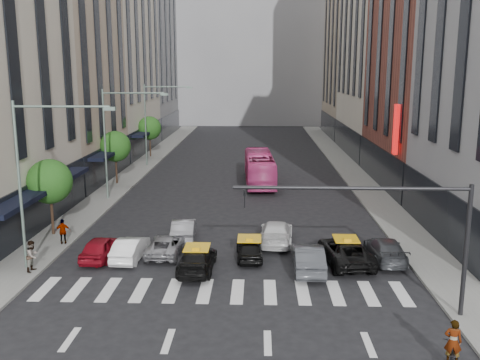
# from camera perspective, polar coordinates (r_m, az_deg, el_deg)

# --- Properties ---
(ground) EXTENTS (160.00, 160.00, 0.00)m
(ground) POSITION_cam_1_polar(r_m,az_deg,el_deg) (25.50, -1.78, -13.12)
(ground) COLOR black
(ground) RESTS_ON ground
(sidewalk_left) EXTENTS (3.00, 96.00, 0.15)m
(sidewalk_left) POSITION_cam_1_polar(r_m,az_deg,el_deg) (55.70, -11.64, 0.46)
(sidewalk_left) COLOR slate
(sidewalk_left) RESTS_ON ground
(sidewalk_right) EXTENTS (3.00, 96.00, 0.15)m
(sidewalk_right) POSITION_cam_1_polar(r_m,az_deg,el_deg) (55.05, 12.32, 0.30)
(sidewalk_right) COLOR slate
(sidewalk_right) RESTS_ON ground
(building_left_b) EXTENTS (8.00, 16.00, 24.00)m
(building_left_b) POSITION_cam_1_polar(r_m,az_deg,el_deg) (54.37, -18.45, 12.49)
(building_left_b) COLOR tan
(building_left_b) RESTS_ON ground
(building_left_c) EXTENTS (8.00, 20.00, 36.00)m
(building_left_c) POSITION_cam_1_polar(r_m,az_deg,el_deg) (71.91, -13.63, 17.21)
(building_left_c) COLOR beige
(building_left_c) RESTS_ON ground
(building_left_d) EXTENTS (8.00, 18.00, 30.00)m
(building_left_d) POSITION_cam_1_polar(r_m,az_deg,el_deg) (90.13, -10.24, 14.25)
(building_left_d) COLOR gray
(building_left_d) RESTS_ON ground
(building_right_b) EXTENTS (8.00, 18.00, 26.00)m
(building_right_b) POSITION_cam_1_polar(r_m,az_deg,el_deg) (52.47, 19.64, 13.55)
(building_right_b) COLOR brown
(building_right_b) RESTS_ON ground
(building_right_d) EXTENTS (8.00, 18.00, 28.00)m
(building_right_d) POSITION_cam_1_polar(r_m,az_deg,el_deg) (89.49, 12.24, 13.55)
(building_right_d) COLOR tan
(building_right_d) RESTS_ON ground
(building_far) EXTENTS (30.00, 10.00, 36.00)m
(building_far) POSITION_cam_1_polar(r_m,az_deg,el_deg) (108.35, 1.17, 15.56)
(building_far) COLOR gray
(building_far) RESTS_ON ground
(tree_near) EXTENTS (2.88, 2.88, 4.95)m
(tree_near) POSITION_cam_1_polar(r_m,az_deg,el_deg) (36.38, -19.63, -0.16)
(tree_near) COLOR black
(tree_near) RESTS_ON sidewalk_left
(tree_mid) EXTENTS (2.88, 2.88, 4.95)m
(tree_mid) POSITION_cam_1_polar(r_m,az_deg,el_deg) (51.36, -13.16, 3.50)
(tree_mid) COLOR black
(tree_mid) RESTS_ON sidewalk_left
(tree_far) EXTENTS (2.88, 2.88, 4.95)m
(tree_far) POSITION_cam_1_polar(r_m,az_deg,el_deg) (66.82, -9.63, 5.48)
(tree_far) COLOR black
(tree_far) RESTS_ON sidewalk_left
(streetlamp_near) EXTENTS (5.38, 0.25, 9.00)m
(streetlamp_near) POSITION_cam_1_polar(r_m,az_deg,el_deg) (29.86, -20.95, 1.68)
(streetlamp_near) COLOR gray
(streetlamp_near) RESTS_ON sidewalk_left
(streetlamp_mid) EXTENTS (5.38, 0.25, 9.00)m
(streetlamp_mid) POSITION_cam_1_polar(r_m,az_deg,el_deg) (44.88, -13.09, 5.26)
(streetlamp_mid) COLOR gray
(streetlamp_mid) RESTS_ON sidewalk_left
(streetlamp_far) EXTENTS (5.38, 0.25, 9.00)m
(streetlamp_far) POSITION_cam_1_polar(r_m,az_deg,el_deg) (60.41, -9.19, 7.00)
(streetlamp_far) COLOR gray
(streetlamp_far) RESTS_ON sidewalk_left
(traffic_signal) EXTENTS (10.10, 0.20, 6.00)m
(traffic_signal) POSITION_cam_1_polar(r_m,az_deg,el_deg) (23.75, 16.88, -4.01)
(traffic_signal) COLOR black
(traffic_signal) RESTS_ON ground
(liberty_sign) EXTENTS (0.30, 0.70, 4.00)m
(liberty_sign) POSITION_cam_1_polar(r_m,az_deg,el_deg) (44.73, 16.30, 5.20)
(liberty_sign) COLOR red
(liberty_sign) RESTS_ON ground
(car_red) EXTENTS (1.74, 3.97, 1.33)m
(car_red) POSITION_cam_1_polar(r_m,az_deg,el_deg) (31.94, -14.63, -7.00)
(car_red) COLOR maroon
(car_red) RESTS_ON ground
(car_white_front) EXTENTS (1.57, 3.99, 1.29)m
(car_white_front) POSITION_cam_1_polar(r_m,az_deg,el_deg) (31.50, -11.61, -7.16)
(car_white_front) COLOR white
(car_white_front) RESTS_ON ground
(car_silver) EXTENTS (2.04, 4.24, 1.16)m
(car_silver) POSITION_cam_1_polar(r_m,az_deg,el_deg) (31.93, -7.91, -6.89)
(car_silver) COLOR #95959A
(car_silver) RESTS_ON ground
(taxi_left) EXTENTS (1.95, 4.57, 1.31)m
(taxi_left) POSITION_cam_1_polar(r_m,az_deg,el_deg) (29.23, -4.60, -8.43)
(taxi_left) COLOR black
(taxi_left) RESTS_ON ground
(taxi_center) EXTENTS (1.65, 3.65, 1.22)m
(taxi_center) POSITION_cam_1_polar(r_m,az_deg,el_deg) (30.89, 1.01, -7.37)
(taxi_center) COLOR black
(taxi_center) RESTS_ON ground
(car_grey_mid) EXTENTS (1.57, 4.50, 1.48)m
(car_grey_mid) POSITION_cam_1_polar(r_m,az_deg,el_deg) (29.35, 7.27, -8.23)
(car_grey_mid) COLOR #3B3E42
(car_grey_mid) RESTS_ON ground
(taxi_right) EXTENTS (2.92, 5.33, 1.42)m
(taxi_right) POSITION_cam_1_polar(r_m,az_deg,el_deg) (30.79, 11.19, -7.46)
(taxi_right) COLOR black
(taxi_right) RESTS_ON ground
(car_grey_curb) EXTENTS (1.87, 4.55, 1.32)m
(car_grey_curb) POSITION_cam_1_polar(r_m,az_deg,el_deg) (31.73, 15.26, -7.17)
(car_grey_curb) COLOR #383B3F
(car_grey_curb) RESTS_ON ground
(car_row2_left) EXTENTS (1.66, 4.15, 1.34)m
(car_row2_left) POSITION_cam_1_polar(r_m,az_deg,el_deg) (34.60, -6.01, -5.22)
(car_row2_left) COLOR gray
(car_row2_left) RESTS_ON ground
(car_row2_right) EXTENTS (2.31, 4.97, 1.41)m
(car_row2_right) POSITION_cam_1_polar(r_m,az_deg,el_deg) (33.69, 3.88, -5.59)
(car_row2_right) COLOR silver
(car_row2_right) RESTS_ON ground
(bus) EXTENTS (3.03, 10.86, 3.00)m
(bus) POSITION_cam_1_polar(r_m,az_deg,el_deg) (50.80, 2.09, 1.26)
(bus) COLOR #D63F87
(bus) RESTS_ON ground
(motorcycle) EXTENTS (1.05, 1.88, 0.93)m
(motorcycle) POSITION_cam_1_polar(r_m,az_deg,el_deg) (21.80, 21.64, -17.17)
(motorcycle) COLOR black
(motorcycle) RESTS_ON ground
(rider) EXTENTS (0.70, 0.55, 1.69)m
(rider) POSITION_cam_1_polar(r_m,az_deg,el_deg) (21.22, 21.92, -14.06)
(rider) COLOR gray
(rider) RESTS_ON motorcycle
(pedestrian_near) EXTENTS (0.76, 0.91, 1.68)m
(pedestrian_near) POSITION_cam_1_polar(r_m,az_deg,el_deg) (30.72, -21.27, -7.55)
(pedestrian_near) COLOR gray
(pedestrian_near) RESTS_ON sidewalk_left
(pedestrian_far) EXTENTS (0.99, 0.60, 1.57)m
(pedestrian_far) POSITION_cam_1_polar(r_m,az_deg,el_deg) (34.73, -18.36, -5.24)
(pedestrian_far) COLOR gray
(pedestrian_far) RESTS_ON sidewalk_left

